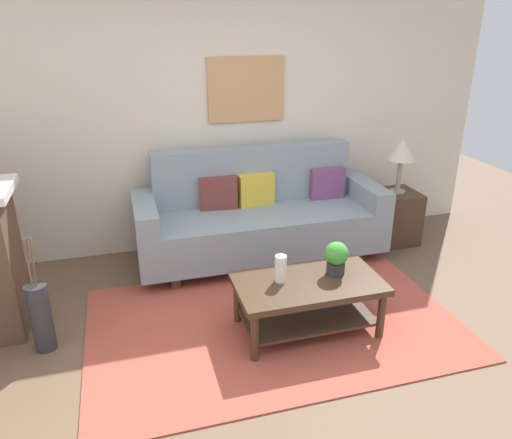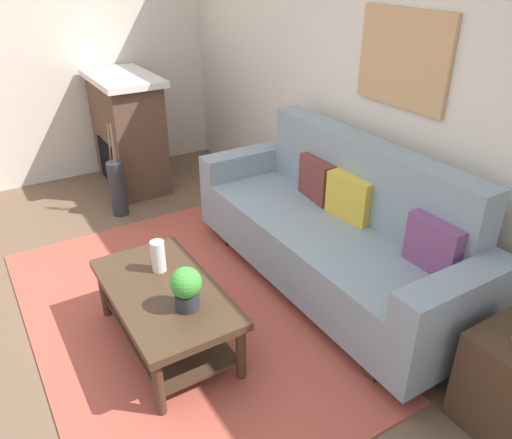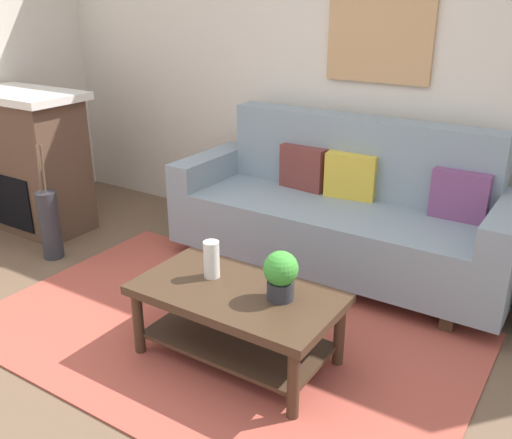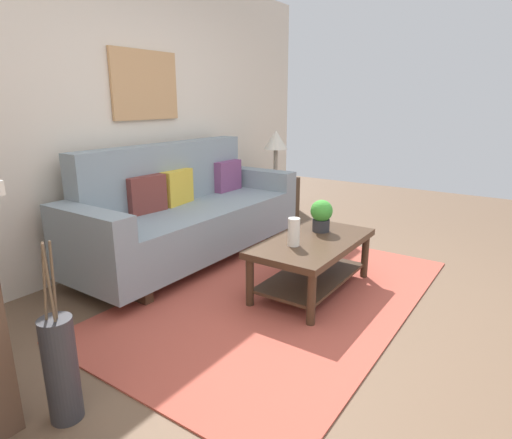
{
  "view_description": "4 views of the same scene",
  "coord_description": "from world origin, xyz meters",
  "px_view_note": "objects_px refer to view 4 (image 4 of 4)",
  "views": [
    {
      "loc": [
        -1.03,
        -2.58,
        2.24
      ],
      "look_at": [
        0.0,
        1.02,
        0.69
      ],
      "focal_mm": 34.07,
      "sensor_mm": 36.0,
      "label": 1
    },
    {
      "loc": [
        2.6,
        -0.45,
        2.22
      ],
      "look_at": [
        0.14,
        1.06,
        0.67
      ],
      "focal_mm": 35.1,
      "sensor_mm": 36.0,
      "label": 2
    },
    {
      "loc": [
        1.73,
        -1.8,
        1.89
      ],
      "look_at": [
        0.01,
        0.88,
        0.61
      ],
      "focal_mm": 39.79,
      "sensor_mm": 36.0,
      "label": 3
    },
    {
      "loc": [
        -2.6,
        -1.05,
        1.47
      ],
      "look_at": [
        0.11,
        0.81,
        0.55
      ],
      "focal_mm": 29.93,
      "sensor_mm": 36.0,
      "label": 4
    }
  ],
  "objects_px": {
    "side_table": "(275,201)",
    "table_lamp": "(276,142)",
    "floor_vase": "(61,370)",
    "throw_pillow_maroon": "(146,194)",
    "couch": "(188,215)",
    "framed_painting": "(145,85)",
    "tabletop_vase": "(294,232)",
    "potted_plant_tabletop": "(321,214)",
    "throw_pillow_plum": "(227,176)",
    "throw_pillow_mustard": "(177,187)",
    "coffee_table": "(312,254)"
  },
  "relations": [
    {
      "from": "side_table",
      "to": "table_lamp",
      "type": "bearing_deg",
      "value": 0.0
    },
    {
      "from": "floor_vase",
      "to": "throw_pillow_maroon",
      "type": "bearing_deg",
      "value": 36.04
    },
    {
      "from": "couch",
      "to": "framed_painting",
      "type": "relative_size",
      "value": 3.12
    },
    {
      "from": "tabletop_vase",
      "to": "throw_pillow_maroon",
      "type": "bearing_deg",
      "value": 97.29
    },
    {
      "from": "potted_plant_tabletop",
      "to": "table_lamp",
      "type": "bearing_deg",
      "value": 44.24
    },
    {
      "from": "throw_pillow_maroon",
      "to": "potted_plant_tabletop",
      "type": "relative_size",
      "value": 1.37
    },
    {
      "from": "table_lamp",
      "to": "floor_vase",
      "type": "bearing_deg",
      "value": -164.21
    },
    {
      "from": "couch",
      "to": "throw_pillow_plum",
      "type": "relative_size",
      "value": 6.65
    },
    {
      "from": "couch",
      "to": "throw_pillow_mustard",
      "type": "height_order",
      "value": "couch"
    },
    {
      "from": "throw_pillow_mustard",
      "to": "throw_pillow_plum",
      "type": "distance_m",
      "value": 0.76
    },
    {
      "from": "potted_plant_tabletop",
      "to": "floor_vase",
      "type": "relative_size",
      "value": 0.5
    },
    {
      "from": "potted_plant_tabletop",
      "to": "side_table",
      "type": "relative_size",
      "value": 0.47
    },
    {
      "from": "throw_pillow_maroon",
      "to": "throw_pillow_mustard",
      "type": "xyz_separation_m",
      "value": [
        0.38,
        0.0,
        0.0
      ]
    },
    {
      "from": "throw_pillow_plum",
      "to": "coffee_table",
      "type": "height_order",
      "value": "throw_pillow_plum"
    },
    {
      "from": "couch",
      "to": "coffee_table",
      "type": "bearing_deg",
      "value": -90.02
    },
    {
      "from": "throw_pillow_mustard",
      "to": "couch",
      "type": "bearing_deg",
      "value": -90.0
    },
    {
      "from": "side_table",
      "to": "table_lamp",
      "type": "xyz_separation_m",
      "value": [
        0.0,
        0.0,
        0.71
      ]
    },
    {
      "from": "couch",
      "to": "throw_pillow_maroon",
      "type": "bearing_deg",
      "value": 161.81
    },
    {
      "from": "table_lamp",
      "to": "throw_pillow_mustard",
      "type": "bearing_deg",
      "value": 174.07
    },
    {
      "from": "potted_plant_tabletop",
      "to": "side_table",
      "type": "xyz_separation_m",
      "value": [
        1.26,
        1.23,
        -0.29
      ]
    },
    {
      "from": "throw_pillow_plum",
      "to": "potted_plant_tabletop",
      "type": "relative_size",
      "value": 1.37
    },
    {
      "from": "couch",
      "to": "tabletop_vase",
      "type": "relative_size",
      "value": 11.44
    },
    {
      "from": "coffee_table",
      "to": "floor_vase",
      "type": "xyz_separation_m",
      "value": [
        -1.92,
        0.31,
        -0.05
      ]
    },
    {
      "from": "tabletop_vase",
      "to": "table_lamp",
      "type": "bearing_deg",
      "value": 35.67
    },
    {
      "from": "throw_pillow_mustard",
      "to": "table_lamp",
      "type": "bearing_deg",
      "value": -5.93
    },
    {
      "from": "potted_plant_tabletop",
      "to": "side_table",
      "type": "height_order",
      "value": "potted_plant_tabletop"
    },
    {
      "from": "couch",
      "to": "tabletop_vase",
      "type": "xyz_separation_m",
      "value": [
        -0.2,
        -1.25,
        0.1
      ]
    },
    {
      "from": "throw_pillow_mustard",
      "to": "table_lamp",
      "type": "distance_m",
      "value": 1.54
    },
    {
      "from": "throw_pillow_mustard",
      "to": "coffee_table",
      "type": "relative_size",
      "value": 0.33
    },
    {
      "from": "throw_pillow_maroon",
      "to": "side_table",
      "type": "bearing_deg",
      "value": -4.74
    },
    {
      "from": "side_table",
      "to": "throw_pillow_mustard",
      "type": "bearing_deg",
      "value": 174.07
    },
    {
      "from": "potted_plant_tabletop",
      "to": "framed_painting",
      "type": "bearing_deg",
      "value": 97.87
    },
    {
      "from": "throw_pillow_mustard",
      "to": "coffee_table",
      "type": "bearing_deg",
      "value": -90.02
    },
    {
      "from": "framed_painting",
      "to": "throw_pillow_plum",
      "type": "bearing_deg",
      "value": -24.22
    },
    {
      "from": "potted_plant_tabletop",
      "to": "table_lamp",
      "type": "height_order",
      "value": "table_lamp"
    },
    {
      "from": "throw_pillow_mustard",
      "to": "coffee_table",
      "type": "distance_m",
      "value": 1.48
    },
    {
      "from": "tabletop_vase",
      "to": "potted_plant_tabletop",
      "type": "xyz_separation_m",
      "value": [
        0.44,
        -0.01,
        0.04
      ]
    },
    {
      "from": "throw_pillow_maroon",
      "to": "table_lamp",
      "type": "height_order",
      "value": "table_lamp"
    },
    {
      "from": "tabletop_vase",
      "to": "side_table",
      "type": "height_order",
      "value": "tabletop_vase"
    },
    {
      "from": "tabletop_vase",
      "to": "side_table",
      "type": "relative_size",
      "value": 0.37
    },
    {
      "from": "table_lamp",
      "to": "throw_pillow_maroon",
      "type": "bearing_deg",
      "value": 175.26
    },
    {
      "from": "coffee_table",
      "to": "tabletop_vase",
      "type": "relative_size",
      "value": 5.26
    },
    {
      "from": "floor_vase",
      "to": "throw_pillow_plum",
      "type": "bearing_deg",
      "value": 22.72
    },
    {
      "from": "throw_pillow_plum",
      "to": "framed_painting",
      "type": "xyz_separation_m",
      "value": [
        -0.76,
        0.34,
        0.92
      ]
    },
    {
      "from": "couch",
      "to": "tabletop_vase",
      "type": "bearing_deg",
      "value": -99.22
    },
    {
      "from": "tabletop_vase",
      "to": "floor_vase",
      "type": "bearing_deg",
      "value": 171.59
    },
    {
      "from": "throw_pillow_mustard",
      "to": "framed_painting",
      "type": "xyz_separation_m",
      "value": [
        -0.0,
        0.34,
        0.92
      ]
    },
    {
      "from": "framed_painting",
      "to": "table_lamp",
      "type": "bearing_deg",
      "value": -18.35
    },
    {
      "from": "throw_pillow_maroon",
      "to": "throw_pillow_plum",
      "type": "xyz_separation_m",
      "value": [
        1.14,
        0.0,
        0.0
      ]
    },
    {
      "from": "floor_vase",
      "to": "framed_painting",
      "type": "bearing_deg",
      "value": 37.29
    }
  ]
}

